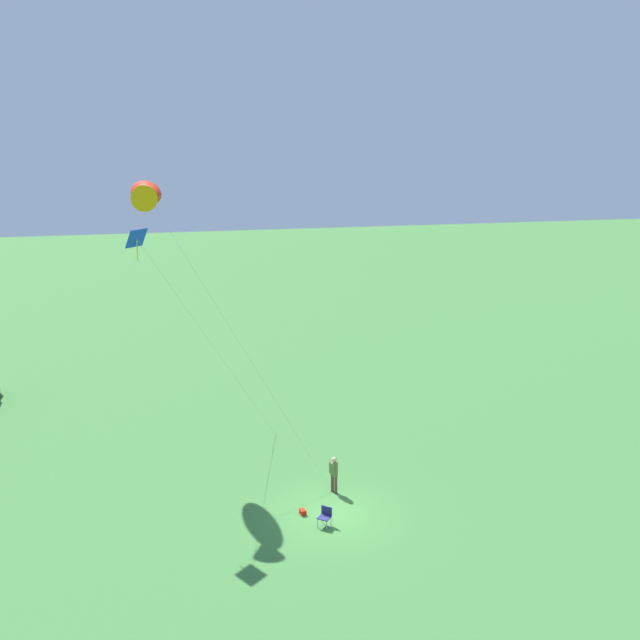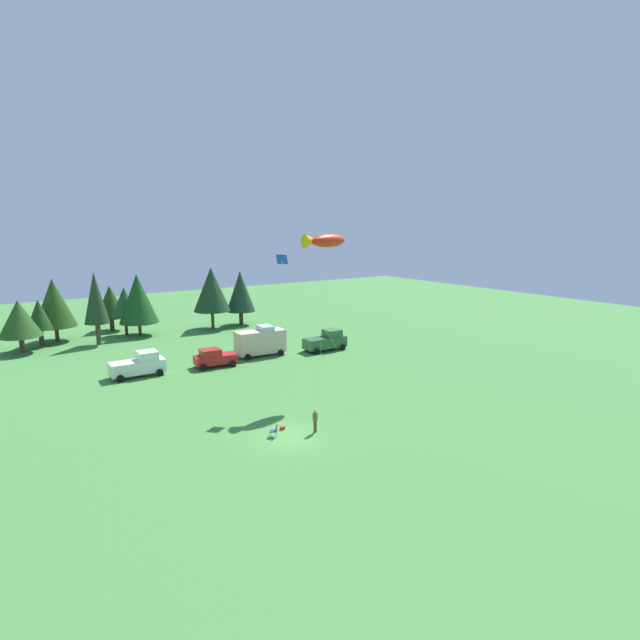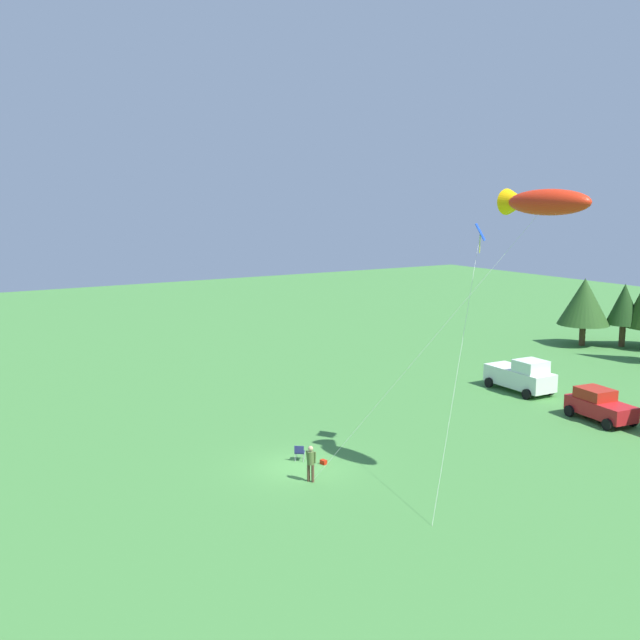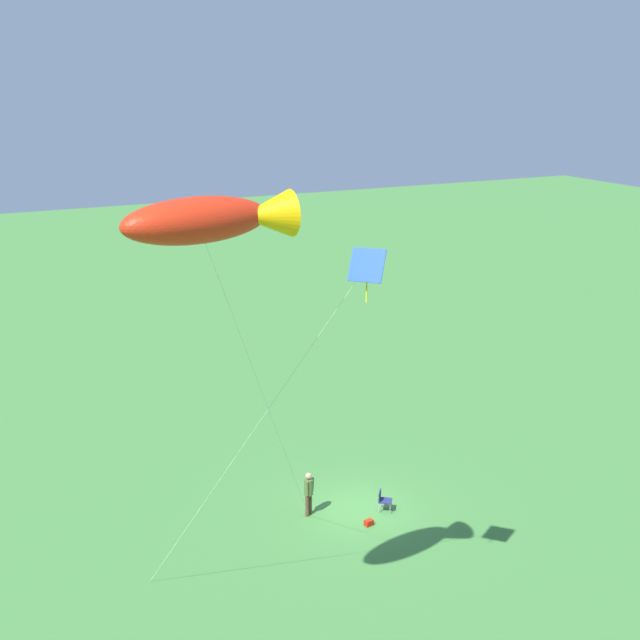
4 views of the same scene
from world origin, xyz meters
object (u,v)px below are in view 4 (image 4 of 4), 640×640
object	(u,v)px
kite_large_fish	(214,219)
backpack_on_grass	(369,523)
folding_chair	(383,499)
kite_diamond_blue	(357,281)
person_kite_flyer	(309,490)

from	to	relation	value
kite_large_fish	backpack_on_grass	bearing A→B (deg)	-142.22
folding_chair	kite_diamond_blue	bearing A→B (deg)	-88.47
person_kite_flyer	kite_diamond_blue	distance (m)	13.01
person_kite_flyer	backpack_on_grass	xyz separation A→B (m)	(-1.65, 1.72, -0.91)
folding_chair	kite_large_fish	bearing A→B (deg)	-104.73
backpack_on_grass	kite_diamond_blue	distance (m)	13.22
backpack_on_grass	kite_large_fish	xyz separation A→B (m)	(7.79, 6.04, 12.87)
folding_chair	kite_diamond_blue	world-z (taller)	kite_diamond_blue
person_kite_flyer	backpack_on_grass	size ratio (longest dim) A/B	5.44
backpack_on_grass	kite_diamond_blue	bearing A→B (deg)	56.97
backpack_on_grass	kite_large_fish	bearing A→B (deg)	37.78
folding_chair	person_kite_flyer	bearing A→B (deg)	-161.60
kite_diamond_blue	kite_large_fish	bearing A→B (deg)	-1.73
kite_large_fish	kite_diamond_blue	xyz separation A→B (m)	(-3.79, 0.11, -1.88)
person_kite_flyer	kite_diamond_blue	xyz separation A→B (m)	(2.36, 7.88, 10.08)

